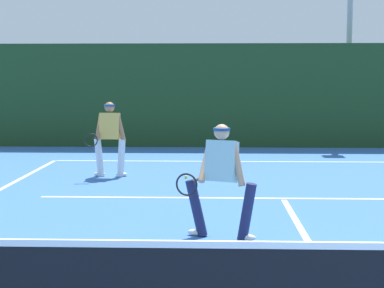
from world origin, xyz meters
The scene contains 8 objects.
court_line_baseline_far centered at (0.00, 11.24, 0.00)m, with size 10.75×0.10×0.01m, color white.
court_line_service centered at (0.00, 6.54, 0.00)m, with size 8.76×0.10×0.01m, color white.
court_line_centre centered at (0.00, 3.20, 0.00)m, with size 0.10×6.40×0.01m, color white.
player_near centered at (-1.16, 3.83, 0.85)m, with size 1.07×0.82×1.55m.
player_far centered at (-3.51, 8.83, 0.90)m, with size 0.82×0.85×1.63m.
tennis_ball centered at (-1.84, 8.62, 0.03)m, with size 0.07×0.07×0.07m, color #D1E033.
tennis_ball_extra centered at (-1.15, 8.53, 0.03)m, with size 0.07×0.07×0.07m, color #D1E033.
back_fence_windscreen centered at (0.00, 14.43, 1.59)m, with size 18.11×0.12×3.19m, color #1E3D1D.
Camera 1 is at (-1.28, -4.08, 2.17)m, focal length 56.08 mm.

